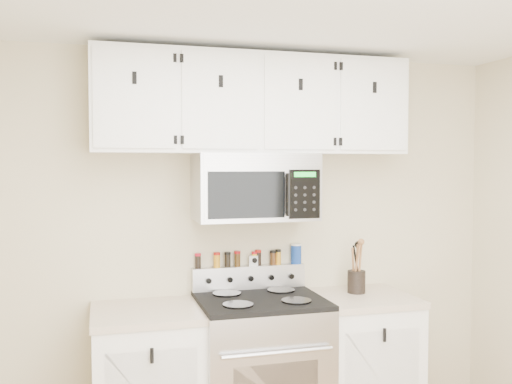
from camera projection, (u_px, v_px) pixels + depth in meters
back_wall at (247, 243)px, 3.80m from camera, size 3.50×0.01×2.50m
range at (261, 372)px, 3.53m from camera, size 0.76×0.65×1.10m
base_cabinet_right at (361, 364)px, 3.74m from camera, size 0.64×0.62×0.92m
microwave at (255, 187)px, 3.60m from camera, size 0.76×0.44×0.42m
upper_cabinets at (254, 104)px, 3.60m from camera, size 2.00×0.35×0.62m
utensil_crock at (356, 280)px, 3.77m from camera, size 0.12×0.12×0.34m
kitchen_timer at (254, 261)px, 3.78m from camera, size 0.07×0.06×0.07m
salt_canister at (296, 254)px, 3.86m from camera, size 0.07×0.07×0.13m
spice_jar_0 at (198, 261)px, 3.68m from camera, size 0.04×0.04×0.10m
spice_jar_1 at (217, 260)px, 3.71m from camera, size 0.04×0.04×0.10m
spice_jar_2 at (228, 259)px, 3.73m from camera, size 0.04×0.04×0.10m
spice_jar_3 at (237, 259)px, 3.75m from camera, size 0.04×0.04×0.10m
spice_jar_4 at (255, 258)px, 3.78m from camera, size 0.04×0.04×0.09m
spice_jar_5 at (258, 258)px, 3.79m from camera, size 0.04×0.04×0.10m
spice_jar_6 at (273, 257)px, 3.81m from camera, size 0.04×0.04×0.10m
spice_jar_7 at (278, 257)px, 3.82m from camera, size 0.04×0.04×0.10m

